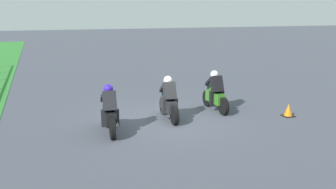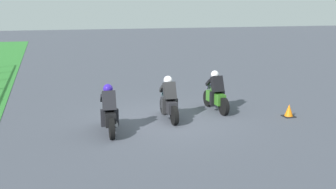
{
  "view_description": "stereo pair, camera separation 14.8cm",
  "coord_description": "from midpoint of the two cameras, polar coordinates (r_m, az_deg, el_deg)",
  "views": [
    {
      "loc": [
        -12.55,
        4.04,
        3.8
      ],
      "look_at": [
        0.0,
        -0.07,
        0.9
      ],
      "focal_mm": 42.38,
      "sensor_mm": 36.0,
      "label": 1
    },
    {
      "loc": [
        -12.6,
        3.9,
        3.8
      ],
      "look_at": [
        0.0,
        -0.07,
        0.9
      ],
      "focal_mm": 42.38,
      "sensor_mm": 36.0,
      "label": 2
    }
  ],
  "objects": [
    {
      "name": "rider_lane_a",
      "position": [
        14.96,
        6.55,
        0.04
      ],
      "size": [
        2.04,
        0.54,
        1.51
      ],
      "rotation": [
        0.0,
        0.0,
        0.02
      ],
      "color": "black",
      "rests_on": "ground_plane"
    },
    {
      "name": "rider_lane_c",
      "position": [
        12.38,
        -8.74,
        -2.64
      ],
      "size": [
        2.04,
        0.55,
        1.51
      ],
      "rotation": [
        0.0,
        0.0,
        -0.06
      ],
      "color": "black",
      "rests_on": "ground_plane"
    },
    {
      "name": "ground_plane",
      "position": [
        13.72,
        -0.58,
        -3.7
      ],
      "size": [
        120.0,
        120.0,
        0.0
      ],
      "primitive_type": "plane",
      "color": "#434753"
    },
    {
      "name": "traffic_cone",
      "position": [
        14.76,
        16.65,
        -2.24
      ],
      "size": [
        0.4,
        0.4,
        0.46
      ],
      "color": "black",
      "rests_on": "ground_plane"
    },
    {
      "name": "rider_lane_b",
      "position": [
        13.67,
        -0.18,
        -1.06
      ],
      "size": [
        2.04,
        0.55,
        1.51
      ],
      "rotation": [
        0.0,
        0.0,
        -0.04
      ],
      "color": "black",
      "rests_on": "ground_plane"
    }
  ]
}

